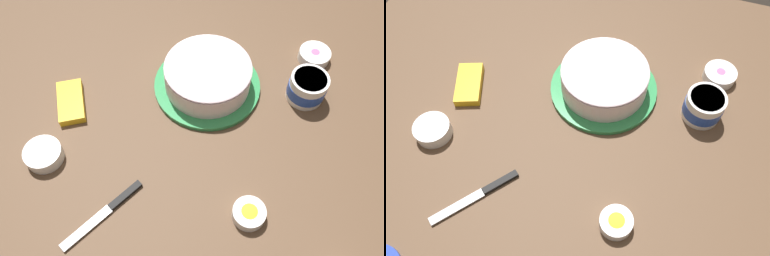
% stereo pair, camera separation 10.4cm
% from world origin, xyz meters
% --- Properties ---
extents(ground_plane, '(1.54, 1.54, 0.00)m').
position_xyz_m(ground_plane, '(0.00, 0.00, 0.00)').
color(ground_plane, brown).
extents(frosted_cake, '(0.31, 0.31, 0.10)m').
position_xyz_m(frosted_cake, '(0.26, -0.04, 0.05)').
color(frosted_cake, '#339351').
rests_on(frosted_cake, ground_plane).
extents(frosting_tub, '(0.11, 0.11, 0.08)m').
position_xyz_m(frosting_tub, '(0.26, -0.32, 0.04)').
color(frosting_tub, white).
rests_on(frosting_tub, ground_plane).
extents(spreading_knife, '(0.20, 0.16, 0.01)m').
position_xyz_m(spreading_knife, '(-0.14, 0.16, 0.01)').
color(spreading_knife, silver).
rests_on(spreading_knife, ground_plane).
extents(sprinkle_bowl_pink, '(0.09, 0.09, 0.03)m').
position_xyz_m(sprinkle_bowl_pink, '(0.40, -0.35, 0.02)').
color(sprinkle_bowl_pink, white).
rests_on(sprinkle_bowl_pink, ground_plane).
extents(sprinkle_bowl_yellow, '(0.08, 0.08, 0.03)m').
position_xyz_m(sprinkle_bowl_yellow, '(-0.12, -0.18, 0.02)').
color(sprinkle_bowl_yellow, white).
rests_on(sprinkle_bowl_yellow, ground_plane).
extents(sprinkle_bowl_orange, '(0.10, 0.10, 0.04)m').
position_xyz_m(sprinkle_bowl_orange, '(-0.03, 0.36, 0.02)').
color(sprinkle_bowl_orange, white).
rests_on(sprinkle_bowl_orange, ground_plane).
extents(candy_box_upper, '(0.16, 0.11, 0.02)m').
position_xyz_m(candy_box_upper, '(0.15, 0.34, 0.01)').
color(candy_box_upper, yellow).
rests_on(candy_box_upper, ground_plane).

